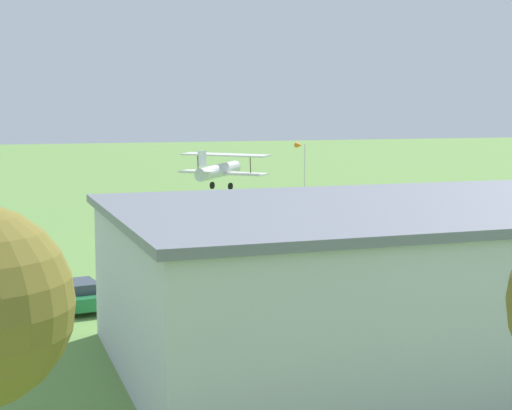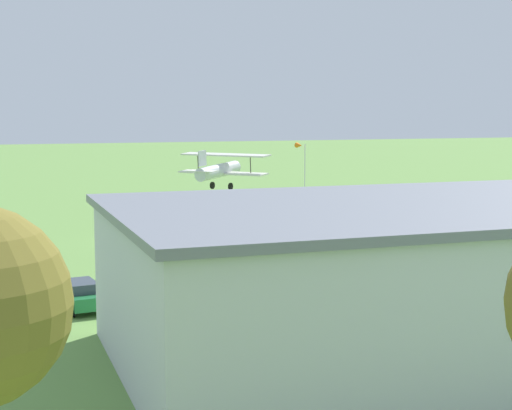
{
  "view_description": "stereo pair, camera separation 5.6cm",
  "coord_description": "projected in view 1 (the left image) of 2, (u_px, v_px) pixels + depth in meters",
  "views": [
    {
      "loc": [
        12.74,
        61.78,
        10.41
      ],
      "look_at": [
        -7.26,
        8.9,
        3.64
      ],
      "focal_mm": 54.75,
      "sensor_mm": 36.0,
      "label": 1
    },
    {
      "loc": [
        12.69,
        61.8,
        10.41
      ],
      "look_at": [
        -7.26,
        8.9,
        3.64
      ],
      "focal_mm": 54.75,
      "sensor_mm": 36.0,
      "label": 2
    }
  ],
  "objects": [
    {
      "name": "ground_plane",
      "position": [
        133.0,
        241.0,
        63.09
      ],
      "size": [
        400.0,
        400.0,
        0.0
      ],
      "primitive_type": "plane",
      "color": "#608C42"
    },
    {
      "name": "hangar",
      "position": [
        426.0,
        277.0,
        33.66
      ],
      "size": [
        27.21,
        16.2,
        6.61
      ],
      "color": "silver",
      "rests_on": "ground_plane"
    },
    {
      "name": "biplane",
      "position": [
        220.0,
        169.0,
        68.38
      ],
      "size": [
        7.33,
        7.84,
        3.6
      ],
      "color": "silver"
    },
    {
      "name": "car_green",
      "position": [
        81.0,
        295.0,
        41.2
      ],
      "size": [
        2.26,
        4.22,
        1.52
      ],
      "color": "#1E6B38",
      "rests_on": "ground_plane"
    },
    {
      "name": "truck_delivery_white",
      "position": [
        441.0,
        245.0,
        52.08
      ],
      "size": [
        2.86,
        6.62,
        2.85
      ],
      "color": "silver",
      "rests_on": "ground_plane"
    },
    {
      "name": "person_near_hangar_door",
      "position": [
        224.0,
        268.0,
        47.64
      ],
      "size": [
        0.4,
        0.4,
        1.77
      ],
      "color": "#33723F",
      "rests_on": "ground_plane"
    },
    {
      "name": "person_walking_on_apron",
      "position": [
        113.0,
        277.0,
        45.76
      ],
      "size": [
        0.4,
        0.4,
        1.55
      ],
      "color": "#33723F",
      "rests_on": "ground_plane"
    },
    {
      "name": "person_beside_truck",
      "position": [
        300.0,
        265.0,
        49.47
      ],
      "size": [
        0.52,
        0.52,
        1.53
      ],
      "color": "orange",
      "rests_on": "ground_plane"
    },
    {
      "name": "windsock",
      "position": [
        300.0,
        150.0,
        87.75
      ],
      "size": [
        1.09,
        1.33,
        6.96
      ],
      "color": "silver",
      "rests_on": "ground_plane"
    }
  ]
}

